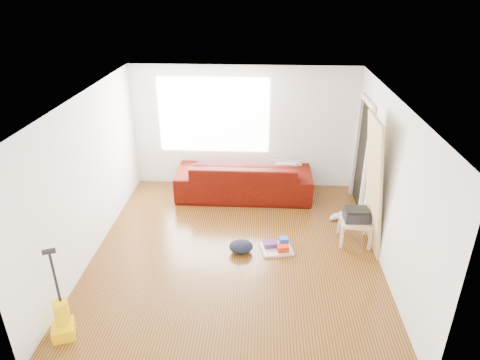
# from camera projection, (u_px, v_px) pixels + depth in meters

# --- Properties ---
(room) EXTENTS (4.51, 5.01, 2.51)m
(room) POSITION_uv_depth(u_px,v_px,m) (241.00, 177.00, 6.50)
(room) COLOR #40290A
(room) RESTS_ON ground
(sofa) EXTENTS (2.65, 1.04, 0.77)m
(sofa) POSITION_uv_depth(u_px,v_px,m) (244.00, 195.00, 8.66)
(sofa) COLOR #300500
(sofa) RESTS_ON ground
(tv_stand) EXTENTS (0.81, 0.50, 0.29)m
(tv_stand) POSITION_uv_depth(u_px,v_px,m) (286.00, 184.00, 8.79)
(tv_stand) COLOR black
(tv_stand) RESTS_ON ground
(tv) EXTENTS (0.62, 0.08, 0.36)m
(tv) POSITION_uv_depth(u_px,v_px,m) (286.00, 170.00, 8.66)
(tv) COLOR black
(tv) RESTS_ON tv_stand
(side_table) EXTENTS (0.53, 0.53, 0.40)m
(side_table) POSITION_uv_depth(u_px,v_px,m) (355.00, 223.00, 7.03)
(side_table) COLOR beige
(side_table) RESTS_ON ground
(printer) EXTENTS (0.41, 0.32, 0.21)m
(printer) POSITION_uv_depth(u_px,v_px,m) (357.00, 215.00, 6.96)
(printer) COLOR black
(printer) RESTS_ON side_table
(bucket) EXTENTS (0.30, 0.30, 0.29)m
(bucket) POSITION_uv_depth(u_px,v_px,m) (201.00, 202.00, 8.41)
(bucket) COLOR #073795
(bucket) RESTS_ON ground
(toilet_paper) EXTENTS (0.12, 0.12, 0.11)m
(toilet_paper) POSITION_uv_depth(u_px,v_px,m) (200.00, 193.00, 8.33)
(toilet_paper) COLOR white
(toilet_paper) RESTS_ON bucket
(cleaning_tray) EXTENTS (0.56, 0.49, 0.18)m
(cleaning_tray) POSITION_uv_depth(u_px,v_px,m) (277.00, 247.00, 6.92)
(cleaning_tray) COLOR silver
(cleaning_tray) RESTS_ON ground
(backpack) EXTENTS (0.41, 0.34, 0.21)m
(backpack) POSITION_uv_depth(u_px,v_px,m) (241.00, 252.00, 6.88)
(backpack) COLOR #181B32
(backpack) RESTS_ON ground
(sneakers) EXTENTS (0.50, 0.28, 0.11)m
(sneakers) POSITION_uv_depth(u_px,v_px,m) (341.00, 218.00, 7.75)
(sneakers) COLOR silver
(sneakers) RESTS_ON ground
(vacuum) EXTENTS (0.35, 0.37, 1.23)m
(vacuum) POSITION_uv_depth(u_px,v_px,m) (62.00, 320.00, 5.22)
(vacuum) COLOR #FEC401
(vacuum) RESTS_ON ground
(door_panel) EXTENTS (0.27, 0.88, 2.18)m
(door_panel) POSITION_uv_depth(u_px,v_px,m) (365.00, 244.00, 7.09)
(door_panel) COLOR tan
(door_panel) RESTS_ON ground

